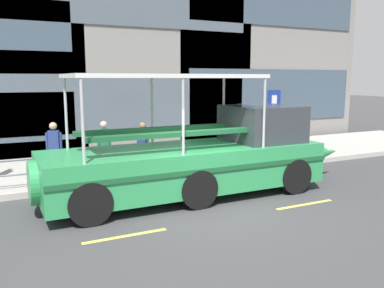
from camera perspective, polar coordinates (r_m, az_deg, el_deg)
The scene contains 11 objects.
ground_plane at distance 10.26m, azimuth 2.49°, elevation -9.16°, with size 120.00×120.00×0.00m, color #3D3D3F.
sidewalk at distance 15.22m, azimuth -7.75°, elevation -2.81°, with size 32.00×4.80×0.18m, color #A8A59E.
curb_edge at distance 12.94m, azimuth -4.19°, elevation -4.88°, with size 32.00×0.18×0.18m, color #B2ADA3.
lane_centreline at distance 9.64m, azimuth 4.69°, elevation -10.38°, with size 25.80×0.12×0.01m.
curb_guardrail at distance 13.24m, azimuth -3.26°, elevation -1.54°, with size 11.35×0.09×0.86m.
parking_sign at distance 16.07m, azimuth 11.34°, elevation 4.46°, with size 0.60×0.12×2.62m.
duck_tour_boat at distance 11.34m, azimuth 1.69°, elevation -1.83°, with size 9.60×2.48×3.34m.
pedestrian_near_bow at distance 15.20m, azimuth 5.83°, elevation 1.35°, with size 0.29×0.43×1.64m.
pedestrian_mid_left at distance 13.51m, azimuth -6.92°, elevation 0.31°, with size 0.32×0.39×1.63m.
pedestrian_mid_right at distance 13.86m, azimuth -12.24°, elevation 0.47°, with size 0.48×0.23×1.65m.
pedestrian_near_stern at distance 13.38m, azimuth -18.82°, elevation 0.02°, with size 0.47×0.28×1.71m.
Camera 1 is at (-4.72, -8.52, 3.22)m, focal length 37.97 mm.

